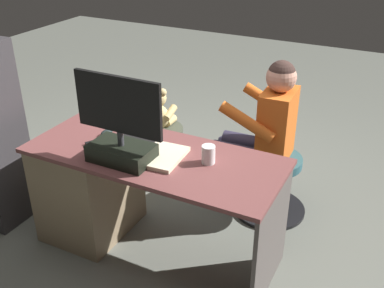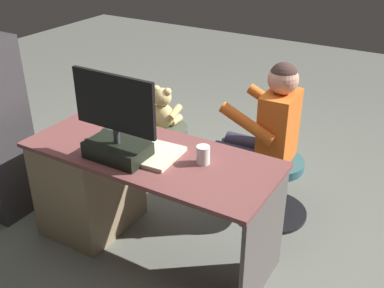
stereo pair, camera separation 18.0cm
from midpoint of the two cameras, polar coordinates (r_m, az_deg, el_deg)
ground_plane at (r=3.35m, az=-2.63°, el=-9.25°), size 10.00×10.00×0.00m
desk at (r=3.09m, az=-12.76°, el=-4.94°), size 1.54×0.64×0.71m
monitor at (r=2.59m, az=-10.86°, el=1.10°), size 0.54×0.22×0.51m
keyboard at (r=2.79m, az=-7.86°, el=-0.19°), size 0.42×0.14×0.02m
computer_mouse at (r=2.96m, az=-12.27°, el=1.34°), size 0.06×0.10×0.04m
cup at (r=2.57m, az=0.05°, el=-1.34°), size 0.08×0.08×0.11m
tv_remote at (r=2.88m, az=-13.38°, el=0.23°), size 0.12×0.15×0.02m
notebook_binder at (r=2.65m, az=-5.61°, el=-1.57°), size 0.24×0.31×0.02m
office_chair_teddy at (r=3.71m, az=-5.51°, el=-0.58°), size 0.47×0.47×0.45m
teddy_bear at (r=3.57m, az=-5.65°, el=4.18°), size 0.24×0.24×0.34m
visitor_chair at (r=3.33m, az=8.32°, el=-4.63°), size 0.52×0.52×0.45m
person at (r=3.16m, az=7.26°, el=2.34°), size 0.58×0.49×1.14m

